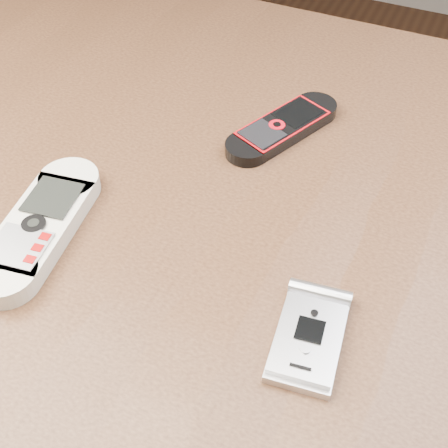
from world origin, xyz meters
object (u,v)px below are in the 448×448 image
nokia_white (40,226)px  motorola_razr (308,338)px  nokia_black_red (283,127)px  table (219,304)px

nokia_white → motorola_razr: (0.24, -0.01, -0.00)m
nokia_black_red → motorola_razr: (0.10, -0.22, 0.00)m
table → motorola_razr: bearing=-35.7°
nokia_black_red → table: bearing=-67.2°
table → nokia_white: bearing=-154.4°
table → motorola_razr: 0.17m
nokia_white → nokia_black_red: bearing=49.4°
nokia_white → nokia_black_red: size_ratio=1.18×
nokia_white → motorola_razr: nokia_white is taller
table → nokia_black_red: nokia_black_red is taller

